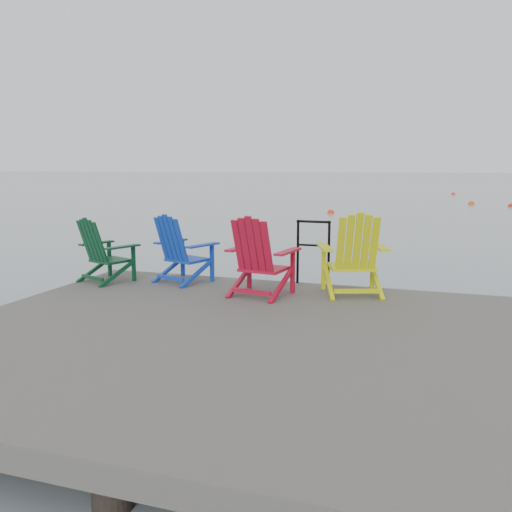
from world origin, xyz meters
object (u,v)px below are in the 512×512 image
(chair_yellow, at_px, (354,254))
(buoy_c, at_px, (511,207))
(handrail, at_px, (313,246))
(chair_red, at_px, (259,256))
(buoy_d, at_px, (453,194))
(chair_blue, at_px, (181,249))
(buoy_a, at_px, (331,213))
(buoy_b, at_px, (471,204))
(chair_green, at_px, (104,250))

(chair_yellow, bearing_deg, buoy_c, 59.43)
(handrail, distance_m, chair_red, 1.03)
(chair_red, distance_m, buoy_d, 38.61)
(chair_blue, relative_size, buoy_d, 3.02)
(buoy_a, xyz_separation_m, buoy_b, (6.54, 8.44, 0.00))
(chair_green, relative_size, chair_blue, 0.95)
(handrail, distance_m, chair_blue, 1.87)
(handrail, relative_size, chair_red, 0.89)
(chair_blue, relative_size, buoy_a, 2.83)
(buoy_b, relative_size, buoy_d, 1.15)
(chair_blue, bearing_deg, buoy_a, 113.83)
(chair_green, bearing_deg, buoy_c, 92.77)
(chair_blue, xyz_separation_m, buoy_a, (-1.23, 18.06, -0.98))
(chair_yellow, bearing_deg, chair_red, -179.02)
(chair_green, xyz_separation_m, chair_red, (2.37, -0.12, 0.05))
(chair_yellow, distance_m, buoy_a, 18.47)
(chair_green, height_order, chair_yellow, chair_yellow)
(chair_red, distance_m, buoy_c, 26.44)
(chair_green, relative_size, chair_yellow, 0.86)
(chair_green, distance_m, buoy_d, 38.77)
(handrail, height_order, chair_green, chair_green)
(handrail, height_order, buoy_b, handrail)
(buoy_d, bearing_deg, chair_green, -98.42)
(handrail, distance_m, chair_green, 2.97)
(chair_green, bearing_deg, chair_red, 17.95)
(chair_blue, height_order, chair_yellow, chair_yellow)
(chair_blue, bearing_deg, handrail, 34.49)
(chair_green, bearing_deg, buoy_b, 97.37)
(chair_green, xyz_separation_m, chair_blue, (1.06, 0.32, 0.02))
(chair_green, bearing_deg, handrail, 36.20)
(chair_yellow, height_order, buoy_c, chair_yellow)
(buoy_a, xyz_separation_m, buoy_c, (8.48, 7.25, 0.00))
(chair_red, xyz_separation_m, chair_yellow, (1.13, 0.43, 0.02))
(handrail, distance_m, buoy_a, 17.88)
(chair_green, distance_m, buoy_b, 27.59)
(chair_green, bearing_deg, buoy_d, 102.32)
(chair_blue, distance_m, buoy_b, 27.04)
(buoy_c, bearing_deg, chair_yellow, -100.76)
(chair_red, bearing_deg, chair_blue, 169.82)
(buoy_a, height_order, buoy_b, buoy_b)
(handrail, bearing_deg, buoy_b, 82.33)
(chair_green, height_order, buoy_d, chair_green)
(buoy_a, distance_m, buoy_b, 10.68)
(buoy_a, distance_m, buoy_d, 20.79)
(chair_blue, height_order, buoy_c, chair_blue)
(buoy_c, height_order, buoy_d, buoy_c)
(buoy_c, distance_m, buoy_d, 12.98)
(buoy_b, xyz_separation_m, buoy_d, (-0.70, 11.52, 0.00))
(chair_blue, xyz_separation_m, buoy_c, (7.25, 25.31, -0.98))
(chair_blue, xyz_separation_m, chair_red, (1.31, -0.44, 0.03))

